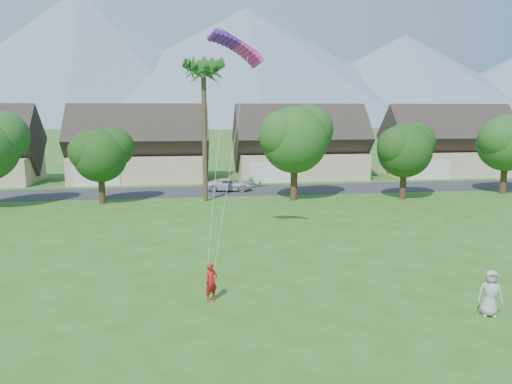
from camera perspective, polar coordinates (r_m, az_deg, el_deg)
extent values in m
plane|color=#2D6019|center=(18.19, 4.57, -17.14)|extent=(500.00, 500.00, 0.00)
cube|color=#2D2D30|center=(50.66, -3.76, 0.14)|extent=(90.00, 7.00, 0.01)
imported|color=red|center=(21.72, -5.14, -10.24)|extent=(0.73, 0.66, 1.66)
imported|color=#AFAEAA|center=(22.19, 25.21, -10.41)|extent=(1.06, 0.85, 1.88)
imported|color=silver|center=(50.61, -3.08, 0.85)|extent=(4.67, 2.51, 1.25)
cone|color=slate|center=(281.90, -19.04, 14.34)|extent=(190.00, 190.00, 70.00)
cone|color=slate|center=(278.85, -1.04, 14.07)|extent=(240.00, 240.00, 62.00)
cone|color=slate|center=(302.77, 16.53, 12.19)|extent=(200.00, 200.00, 50.00)
cube|color=beige|center=(59.49, -13.12, 2.74)|extent=(15.00, 8.00, 3.00)
cube|color=#382D28|center=(59.21, -13.24, 5.90)|extent=(15.75, 8.15, 8.15)
cube|color=silver|center=(56.08, -17.74, 1.74)|extent=(4.80, 0.12, 2.20)
cube|color=beige|center=(60.79, 5.04, 3.09)|extent=(15.00, 8.00, 3.00)
cube|color=#382D28|center=(60.52, 5.08, 6.18)|extent=(15.75, 8.15, 8.15)
cube|color=silver|center=(56.06, 1.78, 2.18)|extent=(4.80, 0.12, 2.20)
cube|color=beige|center=(67.63, 20.95, 3.14)|extent=(15.00, 8.00, 3.00)
cube|color=#382D28|center=(67.39, 21.12, 5.92)|extent=(15.75, 8.15, 8.15)
cube|color=silver|center=(62.14, 19.33, 2.36)|extent=(4.80, 0.12, 2.20)
cylinder|color=#47301C|center=(45.53, -17.19, 0.07)|extent=(0.56, 0.56, 2.18)
sphere|color=#214916|center=(45.15, -17.38, 3.99)|extent=(4.62, 4.62, 4.62)
cylinder|color=#47301C|center=(45.41, 4.36, 0.85)|extent=(0.62, 0.62, 2.82)
sphere|color=#214916|center=(44.99, 4.42, 5.96)|extent=(5.98, 5.98, 5.98)
cylinder|color=#47301C|center=(47.66, 16.44, 0.59)|extent=(0.58, 0.58, 2.30)
sphere|color=#214916|center=(47.29, 16.63, 4.56)|extent=(4.90, 4.90, 4.90)
cylinder|color=#47301C|center=(54.34, 26.42, 1.16)|extent=(0.60, 0.60, 2.56)
sphere|color=#214916|center=(54.00, 26.71, 5.03)|extent=(5.44, 5.44, 5.44)
cylinder|color=#4C3D26|center=(44.45, -5.91, 6.60)|extent=(0.44, 0.44, 12.00)
sphere|color=#286021|center=(44.60, -6.05, 14.71)|extent=(3.00, 3.00, 3.00)
cube|color=#6417B0|center=(28.20, -3.79, 16.44)|extent=(1.72, 1.32, 0.50)
cube|color=#D828AA|center=(28.35, -0.55, 16.42)|extent=(1.72, 1.32, 0.50)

